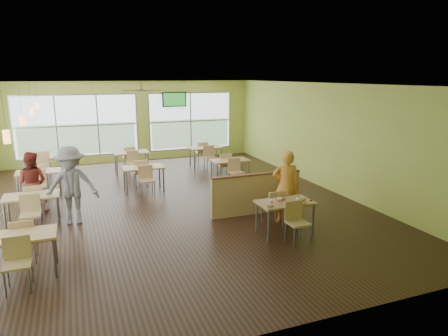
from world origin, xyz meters
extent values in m
plane|color=black|center=(0.00, 0.00, 0.00)|extent=(12.00, 12.00, 0.00)
plane|color=white|center=(0.00, 0.00, 3.20)|extent=(12.00, 12.00, 0.00)
cube|color=#BBCC52|center=(0.00, 6.00, 1.60)|extent=(10.00, 0.04, 3.20)
cube|color=#BBCC52|center=(0.00, -6.00, 1.60)|extent=(10.00, 0.04, 3.20)
cube|color=#BBCC52|center=(5.00, 0.00, 1.60)|extent=(0.04, 12.00, 3.20)
cube|color=white|center=(-2.00, 5.98, 1.53)|extent=(4.50, 0.02, 2.35)
cube|color=white|center=(2.50, 5.98, 1.53)|extent=(3.50, 0.02, 2.35)
cube|color=#B7BABC|center=(0.25, 5.97, 0.35)|extent=(8.00, 0.04, 0.05)
cube|color=tan|center=(2.00, -3.00, 0.73)|extent=(1.20, 0.70, 0.04)
cube|color=brown|center=(2.00, -3.00, 0.70)|extent=(1.22, 0.71, 0.01)
cylinder|color=slate|center=(1.46, -3.29, 0.35)|extent=(0.05, 0.05, 0.71)
cylinder|color=slate|center=(2.54, -3.29, 0.35)|extent=(0.05, 0.05, 0.71)
cylinder|color=slate|center=(1.46, -2.71, 0.35)|extent=(0.05, 0.05, 0.71)
cylinder|color=slate|center=(2.54, -2.71, 0.35)|extent=(0.05, 0.05, 0.71)
cube|color=tan|center=(2.00, -2.45, 0.45)|extent=(0.42, 0.42, 0.04)
cube|color=tan|center=(2.00, -2.26, 0.67)|extent=(0.42, 0.04, 0.40)
cube|color=tan|center=(2.00, -3.55, 0.45)|extent=(0.42, 0.42, 0.04)
cube|color=tan|center=(2.00, -3.74, 0.67)|extent=(0.42, 0.04, 0.40)
cube|color=tan|center=(2.00, -1.55, 0.50)|extent=(2.40, 0.12, 1.00)
cube|color=brown|center=(2.00, -1.55, 1.02)|extent=(2.40, 0.14, 0.04)
cube|color=tan|center=(-3.20, -3.00, 0.73)|extent=(1.20, 0.70, 0.04)
cube|color=brown|center=(-3.20, -3.00, 0.70)|extent=(1.22, 0.71, 0.01)
cylinder|color=slate|center=(-2.66, -3.29, 0.35)|extent=(0.05, 0.05, 0.71)
cylinder|color=slate|center=(-2.66, -2.71, 0.35)|extent=(0.05, 0.05, 0.71)
cube|color=tan|center=(-3.20, -2.45, 0.45)|extent=(0.42, 0.42, 0.04)
cube|color=tan|center=(-3.20, -2.26, 0.67)|extent=(0.42, 0.04, 0.40)
cube|color=tan|center=(-3.20, -3.55, 0.45)|extent=(0.42, 0.42, 0.04)
cube|color=tan|center=(-3.20, -3.74, 0.67)|extent=(0.42, 0.04, 0.40)
cube|color=tan|center=(-3.20, -0.50, 0.73)|extent=(1.20, 0.70, 0.04)
cube|color=brown|center=(-3.20, -0.50, 0.70)|extent=(1.22, 0.71, 0.01)
cylinder|color=slate|center=(-3.74, -0.79, 0.35)|extent=(0.05, 0.05, 0.71)
cylinder|color=slate|center=(-2.66, -0.79, 0.35)|extent=(0.05, 0.05, 0.71)
cylinder|color=slate|center=(-3.74, -0.21, 0.35)|extent=(0.05, 0.05, 0.71)
cylinder|color=slate|center=(-2.66, -0.21, 0.35)|extent=(0.05, 0.05, 0.71)
cube|color=tan|center=(-3.20, 0.05, 0.45)|extent=(0.42, 0.42, 0.04)
cube|color=tan|center=(-3.20, 0.24, 0.67)|extent=(0.42, 0.04, 0.40)
cube|color=tan|center=(-3.20, -1.05, 0.45)|extent=(0.42, 0.42, 0.04)
cube|color=tan|center=(-3.20, -1.24, 0.67)|extent=(0.42, 0.04, 0.40)
cube|color=tan|center=(-3.20, 2.00, 0.73)|extent=(1.20, 0.70, 0.04)
cube|color=brown|center=(-3.20, 2.00, 0.70)|extent=(1.22, 0.71, 0.01)
cylinder|color=slate|center=(-3.74, 1.71, 0.35)|extent=(0.05, 0.05, 0.71)
cylinder|color=slate|center=(-2.66, 1.71, 0.35)|extent=(0.05, 0.05, 0.71)
cylinder|color=slate|center=(-3.74, 2.29, 0.35)|extent=(0.05, 0.05, 0.71)
cylinder|color=slate|center=(-2.66, 2.29, 0.35)|extent=(0.05, 0.05, 0.71)
cube|color=tan|center=(-3.20, 2.55, 0.45)|extent=(0.42, 0.42, 0.04)
cube|color=tan|center=(-3.20, 2.74, 0.67)|extent=(0.42, 0.04, 0.40)
cube|color=tan|center=(-3.20, 1.45, 0.45)|extent=(0.42, 0.42, 0.04)
cube|color=tan|center=(-3.20, 1.26, 0.67)|extent=(0.42, 0.04, 0.40)
cube|color=tan|center=(-3.20, 4.20, 0.73)|extent=(1.20, 0.70, 0.04)
cube|color=brown|center=(-3.20, 4.20, 0.70)|extent=(1.22, 0.71, 0.01)
cylinder|color=slate|center=(-3.74, 3.91, 0.35)|extent=(0.05, 0.05, 0.71)
cylinder|color=slate|center=(-2.66, 3.91, 0.35)|extent=(0.05, 0.05, 0.71)
cylinder|color=slate|center=(-3.74, 4.49, 0.35)|extent=(0.05, 0.05, 0.71)
cylinder|color=slate|center=(-2.66, 4.49, 0.35)|extent=(0.05, 0.05, 0.71)
cube|color=tan|center=(-3.20, 4.75, 0.45)|extent=(0.42, 0.42, 0.04)
cube|color=tan|center=(-3.20, 4.94, 0.67)|extent=(0.42, 0.04, 0.40)
cube|color=tan|center=(-3.20, 3.65, 0.45)|extent=(0.42, 0.42, 0.04)
cube|color=tan|center=(-3.20, 3.46, 0.67)|extent=(0.42, 0.04, 0.40)
cube|color=tan|center=(-0.30, 1.50, 0.73)|extent=(1.20, 0.70, 0.04)
cube|color=brown|center=(-0.30, 1.50, 0.70)|extent=(1.22, 0.71, 0.01)
cylinder|color=slate|center=(-0.84, 1.21, 0.35)|extent=(0.05, 0.05, 0.71)
cylinder|color=slate|center=(0.24, 1.21, 0.35)|extent=(0.05, 0.05, 0.71)
cylinder|color=slate|center=(-0.84, 1.79, 0.35)|extent=(0.05, 0.05, 0.71)
cylinder|color=slate|center=(0.24, 1.79, 0.35)|extent=(0.05, 0.05, 0.71)
cube|color=tan|center=(-0.30, 2.05, 0.45)|extent=(0.42, 0.42, 0.04)
cube|color=tan|center=(-0.30, 2.24, 0.67)|extent=(0.42, 0.04, 0.40)
cube|color=tan|center=(-0.30, 0.95, 0.45)|extent=(0.42, 0.42, 0.04)
cube|color=tan|center=(-0.30, 0.76, 0.67)|extent=(0.42, 0.04, 0.40)
cube|color=tan|center=(-0.30, 4.00, 0.73)|extent=(1.20, 0.70, 0.04)
cube|color=brown|center=(-0.30, 4.00, 0.70)|extent=(1.22, 0.71, 0.01)
cylinder|color=slate|center=(-0.84, 3.71, 0.35)|extent=(0.05, 0.05, 0.71)
cylinder|color=slate|center=(0.24, 3.71, 0.35)|extent=(0.05, 0.05, 0.71)
cylinder|color=slate|center=(-0.84, 4.29, 0.35)|extent=(0.05, 0.05, 0.71)
cylinder|color=slate|center=(0.24, 4.29, 0.35)|extent=(0.05, 0.05, 0.71)
cube|color=tan|center=(-0.30, 4.55, 0.45)|extent=(0.42, 0.42, 0.04)
cube|color=tan|center=(-0.30, 4.74, 0.67)|extent=(0.42, 0.04, 0.40)
cube|color=tan|center=(-0.30, 3.45, 0.45)|extent=(0.42, 0.42, 0.04)
cube|color=tan|center=(-0.30, 3.26, 0.67)|extent=(0.42, 0.04, 0.40)
cube|color=tan|center=(2.50, 1.50, 0.73)|extent=(1.20, 0.70, 0.04)
cube|color=brown|center=(2.50, 1.50, 0.70)|extent=(1.22, 0.71, 0.01)
cylinder|color=slate|center=(1.96, 1.21, 0.35)|extent=(0.05, 0.05, 0.71)
cylinder|color=slate|center=(3.04, 1.21, 0.35)|extent=(0.05, 0.05, 0.71)
cylinder|color=slate|center=(1.96, 1.79, 0.35)|extent=(0.05, 0.05, 0.71)
cylinder|color=slate|center=(3.04, 1.79, 0.35)|extent=(0.05, 0.05, 0.71)
cube|color=tan|center=(2.50, 2.05, 0.45)|extent=(0.42, 0.42, 0.04)
cube|color=tan|center=(2.50, 2.24, 0.67)|extent=(0.42, 0.04, 0.40)
cube|color=tan|center=(2.50, 0.95, 0.45)|extent=(0.42, 0.42, 0.04)
cube|color=tan|center=(2.50, 0.76, 0.67)|extent=(0.42, 0.04, 0.40)
cube|color=tan|center=(2.50, 4.00, 0.73)|extent=(1.20, 0.70, 0.04)
cube|color=brown|center=(2.50, 4.00, 0.70)|extent=(1.22, 0.71, 0.01)
cylinder|color=slate|center=(1.96, 3.71, 0.35)|extent=(0.05, 0.05, 0.71)
cylinder|color=slate|center=(3.04, 3.71, 0.35)|extent=(0.05, 0.05, 0.71)
cylinder|color=slate|center=(1.96, 4.29, 0.35)|extent=(0.05, 0.05, 0.71)
cylinder|color=slate|center=(3.04, 4.29, 0.35)|extent=(0.05, 0.05, 0.71)
cube|color=tan|center=(2.50, 4.55, 0.45)|extent=(0.42, 0.42, 0.04)
cube|color=tan|center=(2.50, 4.74, 0.67)|extent=(0.42, 0.04, 0.40)
cube|color=tan|center=(2.50, 3.45, 0.45)|extent=(0.42, 0.42, 0.04)
cube|color=tan|center=(2.50, 3.26, 0.67)|extent=(0.42, 0.04, 0.40)
cylinder|color=#2D2119|center=(-3.20, -3.00, 2.85)|extent=(0.01, 0.01, 0.70)
cylinder|color=orange|center=(-3.20, -3.00, 2.45)|extent=(0.11, 0.11, 0.22)
cylinder|color=#2D2119|center=(-3.20, -0.50, 2.85)|extent=(0.01, 0.01, 0.70)
cylinder|color=orange|center=(-3.20, -0.50, 2.45)|extent=(0.11, 0.11, 0.22)
cylinder|color=#2D2119|center=(-3.20, 2.00, 2.85)|extent=(0.01, 0.01, 0.70)
cylinder|color=orange|center=(-3.20, 2.00, 2.45)|extent=(0.11, 0.11, 0.22)
cylinder|color=#2D2119|center=(-3.20, 4.20, 2.85)|extent=(0.01, 0.01, 0.70)
cylinder|color=orange|center=(-3.20, 4.20, 2.45)|extent=(0.11, 0.11, 0.22)
cylinder|color=#2D2119|center=(0.00, 3.00, 3.08)|extent=(0.03, 0.03, 0.24)
cylinder|color=#2D2119|center=(0.00, 3.00, 2.94)|extent=(0.16, 0.16, 0.06)
cube|color=#2D2119|center=(0.35, 3.00, 2.94)|extent=(0.55, 0.10, 0.01)
cube|color=#2D2119|center=(0.00, 3.35, 2.94)|extent=(0.10, 0.55, 0.01)
cube|color=#2D2119|center=(-0.35, 3.00, 2.94)|extent=(0.55, 0.10, 0.01)
cube|color=#2D2119|center=(0.00, 2.65, 2.94)|extent=(0.10, 0.55, 0.01)
cube|color=black|center=(1.80, 5.90, 2.45)|extent=(1.00, 0.06, 0.60)
cube|color=#26802B|center=(1.80, 5.87, 2.45)|extent=(0.90, 0.01, 0.52)
imported|color=orange|center=(2.39, -2.32, 0.87)|extent=(0.75, 0.64, 1.74)
imported|color=maroon|center=(-3.26, 0.52, 0.79)|extent=(0.94, 0.85, 1.58)
imported|color=slate|center=(-2.32, -0.64, 0.92)|extent=(1.25, 0.80, 1.85)
cone|color=white|center=(1.63, -3.08, 0.81)|extent=(0.08, 0.08, 0.11)
cylinder|color=red|center=(1.63, -3.08, 0.81)|extent=(0.08, 0.08, 0.03)
cylinder|color=white|center=(1.63, -3.08, 0.87)|extent=(0.09, 0.09, 0.01)
cylinder|color=#1F8FEB|center=(1.63, -3.08, 0.96)|extent=(0.02, 0.05, 0.20)
cone|color=white|center=(1.81, -3.09, 0.81)|extent=(0.09, 0.09, 0.12)
cylinder|color=red|center=(1.81, -3.09, 0.81)|extent=(0.09, 0.09, 0.04)
cylinder|color=white|center=(1.81, -3.09, 0.88)|extent=(0.10, 0.10, 0.01)
cylinder|color=#EBE005|center=(1.81, -3.09, 0.99)|extent=(0.01, 0.06, 0.22)
cone|color=white|center=(2.19, -3.21, 0.81)|extent=(0.09, 0.09, 0.12)
cylinder|color=red|center=(2.19, -3.21, 0.81)|extent=(0.08, 0.08, 0.03)
cylinder|color=white|center=(2.19, -3.21, 0.87)|extent=(0.09, 0.09, 0.01)
cylinder|color=red|center=(2.19, -3.21, 0.97)|extent=(0.02, 0.06, 0.21)
cone|color=white|center=(2.31, -3.22, 0.81)|extent=(0.10, 0.10, 0.13)
cylinder|color=red|center=(2.31, -3.22, 0.82)|extent=(0.09, 0.09, 0.04)
cylinder|color=white|center=(2.31, -3.22, 0.88)|extent=(0.10, 0.10, 0.01)
cylinder|color=red|center=(2.31, -3.22, 0.99)|extent=(0.02, 0.06, 0.23)
cylinder|color=black|center=(2.36, -3.05, 0.76)|extent=(0.18, 0.18, 0.01)
torus|color=black|center=(2.36, -3.05, 0.79)|extent=(0.22, 0.22, 0.02)
cone|color=olive|center=(2.36, -3.05, 0.78)|extent=(0.21, 0.21, 0.04)
cylinder|color=#A91912|center=(2.54, -3.17, 0.76)|extent=(0.06, 0.06, 0.02)
ellipsoid|color=olive|center=(1.53, -3.20, 0.77)|extent=(0.20, 0.19, 0.04)
ellipsoid|color=olive|center=(1.96, -2.86, 0.78)|extent=(0.28, 0.27, 0.06)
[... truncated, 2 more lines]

